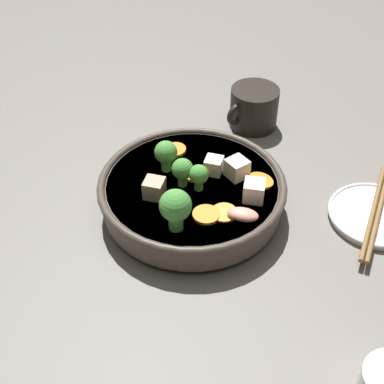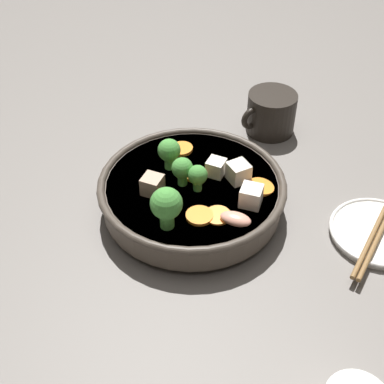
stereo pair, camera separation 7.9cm
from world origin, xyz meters
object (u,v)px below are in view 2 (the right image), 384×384
at_px(stirfry_bowl, 192,191).
at_px(dark_mug, 271,113).
at_px(chopsticks_pair, 379,228).
at_px(side_saucer, 378,232).

height_order(stirfry_bowl, dark_mug, stirfry_bowl).
bearing_deg(chopsticks_pair, dark_mug, -96.01).
bearing_deg(dark_mug, side_saucer, 83.99).
bearing_deg(stirfry_bowl, side_saucer, 136.74).
relative_size(side_saucer, chopsticks_pair, 0.70).
xyz_separation_m(stirfry_bowl, chopsticks_pair, (-0.20, 0.19, -0.02)).
bearing_deg(side_saucer, chopsticks_pair, 180.00).
height_order(stirfry_bowl, side_saucer, stirfry_bowl).
bearing_deg(dark_mug, chopsticks_pair, 83.99).
bearing_deg(stirfry_bowl, dark_mug, -155.13).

